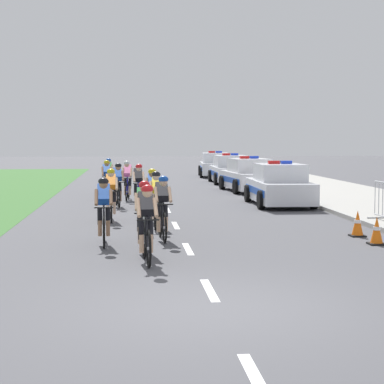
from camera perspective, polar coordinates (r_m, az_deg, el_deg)
ground_plane at (r=9.68m, az=2.30°, el=-9.75°), size 160.00×160.00×0.00m
sidewalk_slab at (r=25.02m, az=15.42°, el=-0.97°), size 4.93×60.00×0.12m
kerb_edge at (r=24.28m, az=10.15°, el=-1.03°), size 0.16×60.00×0.13m
lane_markings_centre at (r=18.68m, az=-1.39°, el=-2.81°), size 0.14×25.60×0.01m
cyclist_lead at (r=12.99m, az=-3.85°, el=-2.56°), size 0.43×1.72×1.56m
cyclist_second at (r=14.12m, az=-4.03°, el=-1.99°), size 0.42×1.72×1.56m
cyclist_third at (r=15.31m, az=-7.39°, el=-1.51°), size 0.42×1.72×1.56m
cyclist_fourth at (r=15.90m, az=-2.50°, el=-1.25°), size 0.43×1.72×1.56m
cyclist_fifth at (r=18.05m, az=-2.96°, el=-0.57°), size 0.45×1.72×1.56m
cyclist_sixth at (r=19.55m, az=-3.32°, el=-0.18°), size 0.43×1.72×1.56m
cyclist_seventh at (r=19.72m, az=-6.80°, el=-0.16°), size 0.42×1.72×1.56m
cyclist_eighth at (r=23.08m, az=-4.51°, el=0.54°), size 0.44×1.72×1.56m
cyclist_ninth at (r=23.82m, az=-6.24°, el=0.65°), size 0.45×1.72×1.56m
cyclist_tenth at (r=27.17m, az=-7.17°, el=1.11°), size 0.44×1.72×1.56m
cyclist_eleventh at (r=26.34m, az=-5.43°, el=1.02°), size 0.44×1.72×1.56m
cyclist_twelfth at (r=29.54m, az=-7.01°, el=1.39°), size 0.43×1.72×1.56m
police_car_nearest at (r=24.43m, az=7.31°, el=0.48°), size 2.03×4.42×1.59m
police_car_second at (r=30.62m, az=4.75°, el=1.32°), size 2.28×4.53×1.59m
police_car_third at (r=36.22m, az=3.20°, el=1.82°), size 2.03×4.42×1.59m
police_car_furthest at (r=42.46m, az=1.95°, el=2.22°), size 2.22×4.51×1.59m
traffic_cone_near at (r=15.84m, az=15.20°, el=-3.16°), size 0.36×0.36×0.64m
traffic_cone_far at (r=17.04m, az=13.69°, el=-2.60°), size 0.36×0.36×0.64m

